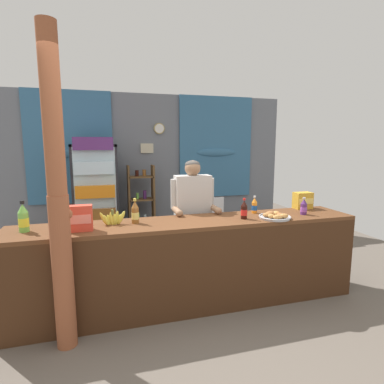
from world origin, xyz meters
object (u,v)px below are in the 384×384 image
Objects in this scene: snack_box_crackers at (80,218)px; banana_bunch at (113,219)px; timber_post at (58,202)px; soda_bottle_orange_soda at (254,206)px; shopkeeper at (193,207)px; pastry_tray at (275,216)px; soda_bottle_cola at (244,210)px; snack_box_choco_powder at (303,200)px; drink_fridge at (96,188)px; soda_bottle_lime_soda at (23,219)px; soda_bottle_grape_soda at (304,207)px; soda_bottle_iced_tea at (135,213)px; stall_counter at (194,257)px; bottle_shelf_rack at (141,202)px; plastic_lawn_chair at (209,217)px.

banana_bunch is at bearing 26.84° from snack_box_crackers.
timber_post is 2.14m from soda_bottle_orange_soda.
soda_bottle_orange_soda is at bearing 14.75° from timber_post.
pastry_tray is (0.75, -0.63, -0.02)m from shopkeeper.
shopkeeper is 6.41× the size of snack_box_crackers.
snack_box_choco_powder is at bearing 17.61° from soda_bottle_cola.
shopkeeper is 0.70m from soda_bottle_cola.
drink_fridge is 2.81m from soda_bottle_orange_soda.
soda_bottle_lime_soda is 2.18m from soda_bottle_cola.
soda_bottle_grape_soda is at bearing 7.07° from timber_post.
soda_bottle_lime_soda is 1.13× the size of soda_bottle_iced_tea.
drink_fridge reaches higher than stall_counter.
drink_fridge is at bearing 124.34° from soda_bottle_cola.
soda_bottle_cola reaches higher than pastry_tray.
soda_bottle_cola is (0.83, -2.56, 0.33)m from bottle_shelf_rack.
timber_post is at bearing -48.12° from soda_bottle_lime_soda.
timber_post is 3.18m from plastic_lawn_chair.
stall_counter is 14.32× the size of soda_bottle_iced_tea.
bottle_shelf_rack is 6.68× the size of soda_bottle_orange_soda.
stall_counter is 1.63m from snack_box_choco_powder.
soda_bottle_grape_soda is (1.17, -0.55, 0.04)m from shopkeeper.
drink_fridge is 1.98m from plastic_lawn_chair.
snack_box_crackers is at bearing 178.41° from pastry_tray.
pastry_tray is at bearing -66.19° from bottle_shelf_rack.
soda_bottle_iced_tea reaches higher than stall_counter.
banana_bunch is at bearing 174.63° from soda_bottle_cola.
plastic_lawn_chair is at bearing -11.68° from drink_fridge.
plastic_lawn_chair is (0.85, 2.01, -0.10)m from stall_counter.
drink_fridge is 1.35× the size of bottle_shelf_rack.
snack_box_choco_powder reaches higher than stall_counter.
soda_bottle_grape_soda is (2.35, -2.34, 0.01)m from drink_fridge.
soda_bottle_grape_soda reaches higher than pastry_tray.
shopkeeper reaches higher than bottle_shelf_rack.
banana_bunch reaches higher than pastry_tray.
timber_post reaches higher than soda_bottle_iced_tea.
bottle_shelf_rack is at bearing 128.31° from snack_box_choco_powder.
drink_fridge is 8.15× the size of soda_bottle_cola.
soda_bottle_iced_tea is at bearing 173.63° from soda_bottle_cola.
snack_box_choco_powder is (0.71, 0.08, 0.02)m from soda_bottle_orange_soda.
soda_bottle_grape_soda is (2.57, 0.32, -0.25)m from timber_post.
snack_box_crackers is (0.50, -0.11, -0.00)m from soda_bottle_lime_soda.
stall_counter is 1.99× the size of drink_fridge.
plastic_lawn_chair is 2.84m from snack_box_crackers.
soda_bottle_lime_soda is at bearing -104.40° from drink_fridge.
stall_counter is 10.66× the size of pastry_tray.
bottle_shelf_rack is at bearing 15.29° from drink_fridge.
drink_fridge reaches higher than soda_bottle_orange_soda.
snack_box_crackers is at bearing -91.89° from drink_fridge.
bottle_shelf_rack is at bearing 82.31° from soda_bottle_iced_tea.
shopkeeper is (0.41, -2.00, 0.27)m from bottle_shelf_rack.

